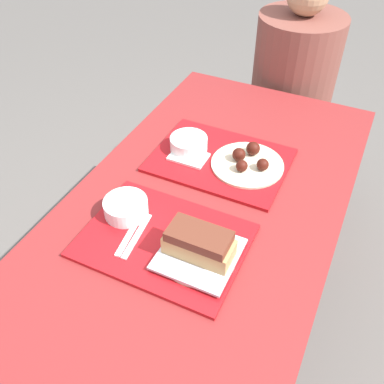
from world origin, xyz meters
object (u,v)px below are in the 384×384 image
tray_near (164,240)px  bowl_coleslaw_far (189,143)px  person_seated_across (295,70)px  wings_plate_far (248,161)px  bowl_coleslaw_near (126,207)px  brisket_sandwich_plate (199,247)px  tray_far (220,160)px

tray_near → bowl_coleslaw_far: bearing=106.3°
bowl_coleslaw_far → person_seated_across: bearing=77.8°
tray_near → wings_plate_far: size_ratio=1.86×
bowl_coleslaw_near → brisket_sandwich_plate: 0.26m
wings_plate_far → tray_near: bearing=-103.3°
bowl_coleslaw_near → wings_plate_far: size_ratio=0.53×
tray_far → bowl_coleslaw_far: bearing=179.1°
tray_near → bowl_coleslaw_far: (-0.12, 0.40, 0.03)m
bowl_coleslaw_near → person_seated_across: bearing=80.2°
bowl_coleslaw_far → wings_plate_far: 0.21m
brisket_sandwich_plate → wings_plate_far: brisket_sandwich_plate is taller
tray_near → person_seated_across: bearing=87.6°
tray_far → wings_plate_far: wings_plate_far is taller
bowl_coleslaw_far → wings_plate_far: size_ratio=0.53×
tray_near → bowl_coleslaw_far: 0.41m
tray_near → bowl_coleslaw_near: size_ratio=3.48×
bowl_coleslaw_near → wings_plate_far: (0.24, 0.36, -0.01)m
bowl_coleslaw_near → bowl_coleslaw_far: same height
tray_near → brisket_sandwich_plate: brisket_sandwich_plate is taller
bowl_coleslaw_far → person_seated_across: person_seated_across is taller
tray_near → bowl_coleslaw_near: (-0.14, 0.04, 0.03)m
tray_far → bowl_coleslaw_far: (-0.12, 0.00, 0.03)m
tray_near → bowl_coleslaw_far: bowl_coleslaw_far is taller
bowl_coleslaw_near → brisket_sandwich_plate: bearing=-12.4°
bowl_coleslaw_near → wings_plate_far: 0.44m
tray_near → person_seated_across: 1.16m
bowl_coleslaw_far → tray_far: bearing=-0.9°
brisket_sandwich_plate → tray_near: bearing=172.4°
tray_far → brisket_sandwich_plate: 0.43m
tray_far → brisket_sandwich_plate: brisket_sandwich_plate is taller
bowl_coleslaw_near → bowl_coleslaw_far: (0.03, 0.36, 0.00)m
brisket_sandwich_plate → bowl_coleslaw_far: brisket_sandwich_plate is taller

